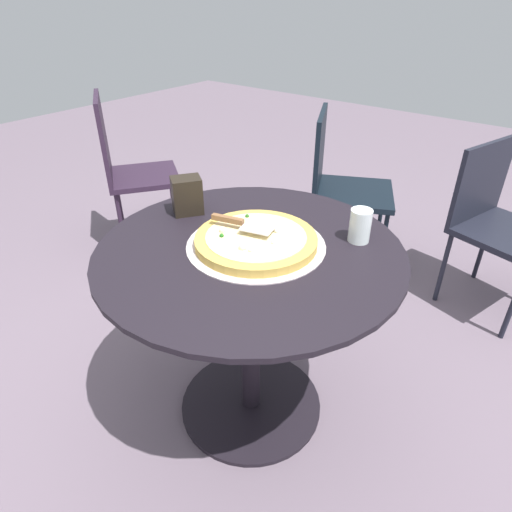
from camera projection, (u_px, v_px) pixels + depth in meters
The scene contains 9 objects.
ground_plane at pixel (251, 404), 1.77m from camera, with size 10.00×10.00×0.00m, color slate.
patio_table at pixel (250, 300), 1.49m from camera, with size 0.98×0.98×0.73m.
pizza_on_tray at pixel (256, 241), 1.39m from camera, with size 0.44×0.44×0.05m.
pizza_server at pixel (242, 223), 1.40m from camera, with size 0.22×0.10×0.02m.
drinking_cup at pixel (360, 226), 1.40m from camera, with size 0.07×0.07×0.11m, color white.
napkin_dispenser at pixel (187, 195), 1.57m from camera, with size 0.10×0.08×0.13m, color black.
patio_chair_near at pixel (340, 181), 2.42m from camera, with size 0.57×0.57×0.88m.
patio_chair_far at pixel (498, 217), 2.13m from camera, with size 0.53×0.53×0.82m.
patio_chair_corner at pixel (128, 164), 2.59m from camera, with size 0.56×0.56×0.93m.
Camera 1 is at (-0.76, 0.92, 1.44)m, focal length 30.95 mm.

